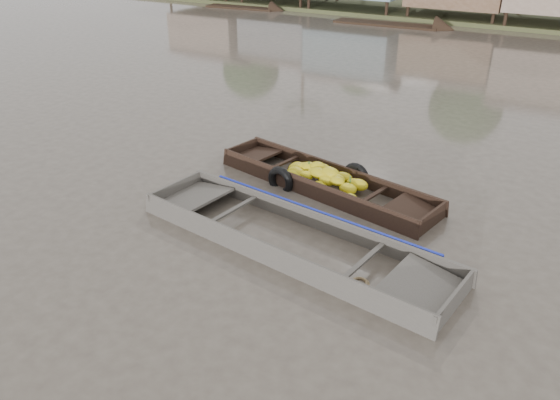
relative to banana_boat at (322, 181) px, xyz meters
The scene contains 3 objects.
ground 3.23m from the banana_boat, 83.80° to the right, with size 120.00×120.00×0.00m, color #4C433A.
banana_boat is the anchor object (origin of this frame).
viewer_boat 2.78m from the banana_boat, 75.69° to the right, with size 7.10×2.70×0.56m.
Camera 1 is at (4.84, -7.71, 5.93)m, focal length 35.00 mm.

